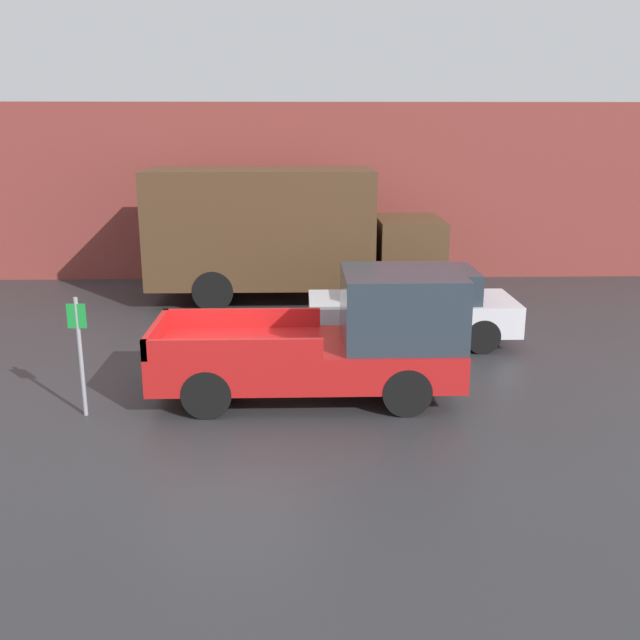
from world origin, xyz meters
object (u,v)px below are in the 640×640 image
at_px(car, 413,305).
at_px(parking_sign, 80,349).
at_px(delivery_truck, 282,231).
at_px(pickup_truck, 340,340).

relative_size(car, parking_sign, 2.23).
xyz_separation_m(car, delivery_truck, (-2.95, 4.01, 1.06)).
distance_m(pickup_truck, car, 3.65).
xyz_separation_m(delivery_truck, parking_sign, (-3.09, -7.96, -0.75)).
height_order(pickup_truck, delivery_truck, delivery_truck).
xyz_separation_m(car, parking_sign, (-6.03, -3.95, 0.31)).
xyz_separation_m(pickup_truck, delivery_truck, (-1.17, 7.19, 0.86)).
bearing_deg(delivery_truck, parking_sign, -111.21).
distance_m(pickup_truck, delivery_truck, 7.33).
relative_size(car, delivery_truck, 0.57).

